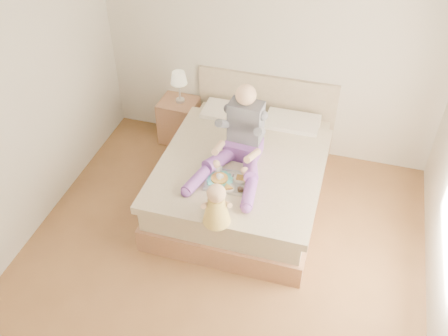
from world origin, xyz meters
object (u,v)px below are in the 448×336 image
(tray, at_px, (228,180))
(baby, at_px, (216,206))
(nightstand, at_px, (180,120))
(bed, at_px, (245,173))
(adult, at_px, (240,142))

(tray, xyz_separation_m, baby, (0.04, -0.53, 0.15))
(nightstand, height_order, tray, tray)
(bed, relative_size, baby, 5.01)
(adult, distance_m, baby, 0.88)
(bed, relative_size, nightstand, 3.82)
(tray, bearing_deg, baby, -89.24)
(nightstand, bearing_deg, adult, -40.82)
(nightstand, xyz_separation_m, tray, (1.02, -1.31, 0.35))
(bed, xyz_separation_m, baby, (-0.01, -1.04, 0.47))
(bed, xyz_separation_m, tray, (-0.05, -0.51, 0.32))
(adult, bearing_deg, nightstand, 141.64)
(adult, height_order, tray, adult)
(adult, bearing_deg, baby, -84.42)
(bed, xyz_separation_m, adult, (-0.03, -0.16, 0.55))
(adult, xyz_separation_m, baby, (0.02, -0.88, -0.08))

